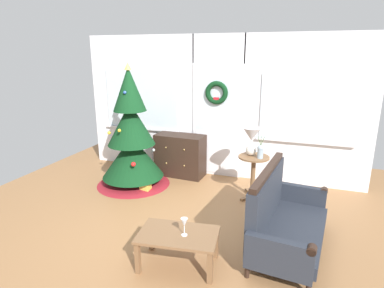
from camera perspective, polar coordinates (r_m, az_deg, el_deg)
ground_plane at (r=4.47m, az=-3.04°, el=-14.22°), size 6.76×6.76×0.00m
back_wall_with_door at (r=5.93m, az=4.50°, el=6.48°), size 5.20×0.19×2.55m
christmas_tree at (r=5.62m, az=-10.53°, el=0.49°), size 1.27×1.27×2.08m
dresser_cabinet at (r=6.06m, az=-2.09°, el=-1.98°), size 0.92×0.48×0.78m
settee_sofa at (r=4.03m, az=15.41°, el=-12.33°), size 0.86×1.60×0.96m
side_table at (r=5.20m, az=10.71°, el=-4.21°), size 0.50×0.48×0.68m
table_lamp at (r=5.10m, az=10.38°, el=1.09°), size 0.28×0.28×0.44m
flower_vase at (r=5.03m, az=11.90°, el=-1.19°), size 0.11×0.10×0.35m
coffee_table at (r=3.61m, az=-2.43°, el=-16.15°), size 0.90×0.62×0.38m
wine_glass at (r=3.48m, az=-1.37°, el=-13.69°), size 0.08×0.08×0.20m
gift_box at (r=5.52m, az=-8.15°, el=-7.35°), size 0.16×0.14×0.16m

